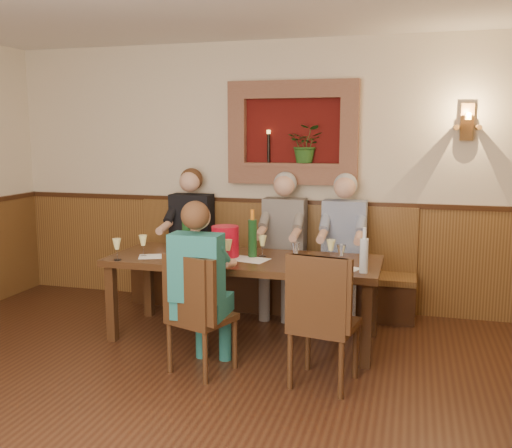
{
  "coord_description": "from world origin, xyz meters",
  "views": [
    {
      "loc": [
        1.42,
        -2.91,
        1.84
      ],
      "look_at": [
        0.1,
        1.9,
        1.05
      ],
      "focal_mm": 40.0,
      "sensor_mm": 36.0,
      "label": 1
    }
  ],
  "objects": [
    {
      "name": "wine_glass_1",
      "position": [
        -0.68,
        1.91,
        0.85
      ],
      "size": [
        0.08,
        0.08,
        0.19
      ],
      "primitive_type": null,
      "color": "white",
      "rests_on": "dining_table"
    },
    {
      "name": "chair_near_left",
      "position": [
        -0.11,
        1.06,
        0.28
      ],
      "size": [
        0.54,
        0.54,
        0.95
      ],
      "rotation": [
        0.0,
        0.0,
        -0.35
      ],
      "color": "#391E11",
      "rests_on": "ground"
    },
    {
      "name": "wine_bottle_green_b",
      "position": [
        -0.61,
        2.0,
        0.93
      ],
      "size": [
        0.1,
        0.1,
        0.42
      ],
      "rotation": [
        0.0,
        0.0,
        -0.37
      ],
      "color": "#19471E",
      "rests_on": "dining_table"
    },
    {
      "name": "wine_glass_8",
      "position": [
        0.88,
        1.71,
        0.85
      ],
      "size": [
        0.08,
        0.08,
        0.19
      ],
      "primitive_type": null,
      "color": "white",
      "rests_on": "dining_table"
    },
    {
      "name": "room_shell",
      "position": [
        0.0,
        0.0,
        1.89
      ],
      "size": [
        6.04,
        6.04,
        2.82
      ],
      "color": "beige",
      "rests_on": "ground"
    },
    {
      "name": "person_bench_right",
      "position": [
        0.78,
        2.69,
        0.6
      ],
      "size": [
        0.43,
        0.53,
        1.46
      ],
      "color": "navy",
      "rests_on": "ground"
    },
    {
      "name": "wine_glass_11",
      "position": [
        -0.19,
        1.87,
        0.85
      ],
      "size": [
        0.08,
        0.08,
        0.19
      ],
      "primitive_type": null,
      "color": "white",
      "rests_on": "dining_table"
    },
    {
      "name": "tasting_sheet_d",
      "position": [
        -0.27,
        1.57,
        0.75
      ],
      "size": [
        0.33,
        0.27,
        0.0
      ],
      "primitive_type": "cube",
      "rotation": [
        0.0,
        0.0,
        -0.27
      ],
      "color": "white",
      "rests_on": "dining_table"
    },
    {
      "name": "wine_glass_3",
      "position": [
        -0.22,
        1.99,
        0.85
      ],
      "size": [
        0.08,
        0.08,
        0.19
      ],
      "primitive_type": null,
      "color": "white",
      "rests_on": "dining_table"
    },
    {
      "name": "wine_glass_4",
      "position": [
        -0.09,
        1.67,
        0.85
      ],
      "size": [
        0.08,
        0.08,
        0.19
      ],
      "primitive_type": null,
      "color": "#F8F494",
      "rests_on": "dining_table"
    },
    {
      "name": "wine_glass_7",
      "position": [
        0.77,
        1.9,
        0.85
      ],
      "size": [
        0.08,
        0.08,
        0.19
      ],
      "primitive_type": null,
      "color": "#F8F494",
      "rests_on": "dining_table"
    },
    {
      "name": "tasting_sheet_a",
      "position": [
        -0.79,
        1.68,
        0.75
      ],
      "size": [
        0.33,
        0.29,
        0.0
      ],
      "primitive_type": "cube",
      "rotation": [
        0.0,
        0.0,
        0.4
      ],
      "color": "white",
      "rests_on": "dining_table"
    },
    {
      "name": "water_bottle",
      "position": [
        1.08,
        1.57,
        0.9
      ],
      "size": [
        0.08,
        0.08,
        0.36
      ],
      "rotation": [
        0.0,
        0.0,
        0.21
      ],
      "color": "silver",
      "rests_on": "dining_table"
    },
    {
      "name": "wine_glass_6",
      "position": [
        0.5,
        1.68,
        0.85
      ],
      "size": [
        0.08,
        0.08,
        0.19
      ],
      "primitive_type": null,
      "color": "white",
      "rests_on": "dining_table"
    },
    {
      "name": "spittoon_bucket",
      "position": [
        -0.17,
        1.84,
        0.89
      ],
      "size": [
        0.28,
        0.28,
        0.28
      ],
      "primitive_type": "cylinder",
      "rotation": [
        0.0,
        0.0,
        -0.16
      ],
      "color": "red",
      "rests_on": "dining_table"
    },
    {
      "name": "wall_sconce",
      "position": [
        1.9,
        2.93,
        1.94
      ],
      "size": [
        0.25,
        0.2,
        0.35
      ],
      "color": "brown",
      "rests_on": "ground"
    },
    {
      "name": "person_chair_front",
      "position": [
        -0.11,
        1.07,
        0.56
      ],
      "size": [
        0.39,
        0.48,
        1.36
      ],
      "color": "#1B505F",
      "rests_on": "ground"
    },
    {
      "name": "wine_glass_5",
      "position": [
        0.15,
        1.94,
        0.85
      ],
      "size": [
        0.08,
        0.08,
        0.19
      ],
      "primitive_type": null,
      "color": "#F8F494",
      "rests_on": "dining_table"
    },
    {
      "name": "dining_table",
      "position": [
        0.0,
        1.85,
        0.68
      ],
      "size": [
        2.4,
        0.9,
        0.75
      ],
      "color": "#391E11",
      "rests_on": "ground"
    },
    {
      "name": "wine_glass_10",
      "position": [
        -1.04,
        1.46,
        0.85
      ],
      "size": [
        0.08,
        0.08,
        0.19
      ],
      "primitive_type": null,
      "color": "#F8F494",
      "rests_on": "dining_table"
    },
    {
      "name": "wine_glass_9",
      "position": [
        -0.24,
        1.5,
        0.85
      ],
      "size": [
        0.08,
        0.08,
        0.19
      ],
      "primitive_type": null,
      "color": "#F8F494",
      "rests_on": "dining_table"
    },
    {
      "name": "wainscoting",
      "position": [
        0.0,
        -0.0,
        0.59
      ],
      "size": [
        6.02,
        6.02,
        1.15
      ],
      "color": "brown",
      "rests_on": "ground"
    },
    {
      "name": "chair_near_right",
      "position": [
        0.84,
        1.08,
        0.29
      ],
      "size": [
        0.51,
        0.51,
        1.01
      ],
      "rotation": [
        0.0,
        0.0,
        -0.16
      ],
      "color": "#391E11",
      "rests_on": "ground"
    },
    {
      "name": "wine_glass_0",
      "position": [
        -0.89,
        1.68,
        0.85
      ],
      "size": [
        0.08,
        0.08,
        0.19
      ],
      "primitive_type": null,
      "color": "#F8F494",
      "rests_on": "dining_table"
    },
    {
      "name": "wall_niche",
      "position": [
        0.24,
        2.94,
        1.81
      ],
      "size": [
        1.36,
        0.3,
        1.06
      ],
      "color": "#4F0E0B",
      "rests_on": "ground"
    },
    {
      "name": "person_bench_left",
      "position": [
        -0.86,
        2.69,
        0.61
      ],
      "size": [
        0.44,
        0.54,
        1.48
      ],
      "color": "black",
      "rests_on": "ground"
    },
    {
      "name": "person_bench_mid",
      "position": [
        0.17,
        2.69,
        0.6
      ],
      "size": [
        0.43,
        0.53,
        1.46
      ],
      "color": "#5D5955",
      "rests_on": "ground"
    },
    {
      "name": "wine_glass_2",
      "position": [
        -0.47,
        1.68,
        0.85
      ],
      "size": [
        0.08,
        0.08,
        0.19
      ],
      "primitive_type": null,
      "color": "#F8F494",
      "rests_on": "dining_table"
    },
    {
      "name": "bench",
      "position": [
        0.0,
        2.79,
        0.33
      ],
      "size": [
        3.0,
        0.45,
        1.11
      ],
      "color": "#381E0F",
      "rests_on": "ground"
    },
    {
      "name": "wine_bottle_green_a",
      "position": [
        0.07,
        1.9,
        0.93
      ],
      "size": [
        0.09,
        0.09,
        0.43
      ],
      "rotation": [
        0.0,
        0.0,
        -0.15
      ],
      "color": "#19471E",
      "rests_on": "dining_table"
    },
    {
      "name": "tasting_sheet_c",
      "position": [
        0.88,
        1.67,
        0.75
      ],
      "size": [
        0.35,
        0.31,
        0.0
      ],
      "primitive_type": "cube",
      "rotation": [
        0.0,
        0.0,
        -0.4
      ],
      "color": "white",
      "rests_on": "dining_table"
    },
    {
      "name": "ground_plane",
      "position": [
        0.0,
        0.0,
        0.0
      ],
      "size": [
        6.0,
        6.0,
        0.0
      ],
      "primitive_type": "plane",
      "color": "#34190E",
      "rests_on": "ground"
    },
    {
      "name": "tasting_sheet_b",
      "position": [
        0.07,
        1.79,
        0.75
      ],
      "size": [
        0.36,
        0.29,
        0.0
      ],
      "primitive_type": "cube",
      "rotation": [
        0.0,
        0.0,
        -0.21
      ],
      "color": "white",
      "rests_on": "dining_table"
    }
  ]
}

